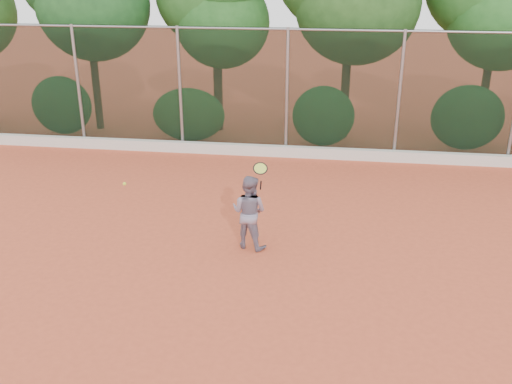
# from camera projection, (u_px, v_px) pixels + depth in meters

# --- Properties ---
(ground) EXTENTS (80.00, 80.00, 0.00)m
(ground) POSITION_uv_depth(u_px,v_px,m) (248.00, 281.00, 9.79)
(ground) COLOR #CB502F
(ground) RESTS_ON ground
(concrete_curb) EXTENTS (24.00, 0.20, 0.30)m
(concrete_curb) POSITION_uv_depth(u_px,v_px,m) (285.00, 151.00, 15.99)
(concrete_curb) COLOR silver
(concrete_curb) RESTS_ON ground
(tennis_player) EXTENTS (0.83, 0.74, 1.44)m
(tennis_player) POSITION_uv_depth(u_px,v_px,m) (249.00, 212.00, 10.72)
(tennis_player) COLOR slate
(tennis_player) RESTS_ON ground
(chainlink_fence) EXTENTS (24.09, 0.09, 3.50)m
(chainlink_fence) POSITION_uv_depth(u_px,v_px,m) (287.00, 90.00, 15.52)
(chainlink_fence) COLOR black
(chainlink_fence) RESTS_ON ground
(tennis_racket) EXTENTS (0.31, 0.29, 0.56)m
(tennis_racket) POSITION_uv_depth(u_px,v_px,m) (260.00, 170.00, 10.23)
(tennis_racket) COLOR black
(tennis_racket) RESTS_ON ground
(tennis_ball_in_flight) EXTENTS (0.06, 0.06, 0.06)m
(tennis_ball_in_flight) POSITION_uv_depth(u_px,v_px,m) (125.00, 184.00, 10.20)
(tennis_ball_in_flight) COLOR #CDE634
(tennis_ball_in_flight) RESTS_ON ground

